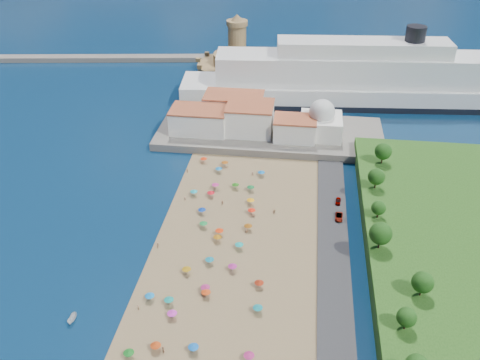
# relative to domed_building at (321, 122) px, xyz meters

# --- Properties ---
(ground) EXTENTS (700.00, 700.00, 0.00)m
(ground) POSITION_rel_domed_building_xyz_m (-30.00, -71.00, -8.97)
(ground) COLOR #071938
(ground) RESTS_ON ground
(terrace) EXTENTS (90.00, 36.00, 3.00)m
(terrace) POSITION_rel_domed_building_xyz_m (-20.00, 2.00, -7.47)
(terrace) COLOR #59544C
(terrace) RESTS_ON ground
(jetty) EXTENTS (18.00, 70.00, 2.40)m
(jetty) POSITION_rel_domed_building_xyz_m (-42.00, 37.00, -7.77)
(jetty) COLOR #59544C
(jetty) RESTS_ON ground
(breakwater) EXTENTS (199.03, 34.77, 2.60)m
(breakwater) POSITION_rel_domed_building_xyz_m (-140.00, 82.00, -7.67)
(breakwater) COLOR #59544C
(breakwater) RESTS_ON ground
(waterfront_buildings) EXTENTS (57.00, 29.00, 11.00)m
(waterfront_buildings) POSITION_rel_domed_building_xyz_m (-33.05, 2.64, -1.10)
(waterfront_buildings) COLOR silver
(waterfront_buildings) RESTS_ON terrace
(domed_building) EXTENTS (16.00, 16.00, 15.00)m
(domed_building) POSITION_rel_domed_building_xyz_m (0.00, 0.00, 0.00)
(domed_building) COLOR silver
(domed_building) RESTS_ON terrace
(fortress) EXTENTS (40.00, 40.00, 32.40)m
(fortress) POSITION_rel_domed_building_xyz_m (-42.00, 67.00, -2.29)
(fortress) COLOR #A58852
(fortress) RESTS_ON ground
(cruise_ship) EXTENTS (163.74, 37.75, 35.48)m
(cruise_ship) POSITION_rel_domed_building_xyz_m (17.29, 42.61, 1.54)
(cruise_ship) COLOR black
(cruise_ship) RESTS_ON ground
(beach_parasols) EXTENTS (31.81, 113.42, 2.20)m
(beach_parasols) POSITION_rel_domed_building_xyz_m (-30.37, -80.87, -6.83)
(beach_parasols) COLOR gray
(beach_parasols) RESTS_ON beach
(beachgoers) EXTENTS (35.09, 94.10, 1.85)m
(beachgoers) POSITION_rel_domed_building_xyz_m (-33.07, -72.05, -7.85)
(beachgoers) COLOR tan
(beachgoers) RESTS_ON beach
(parked_cars) EXTENTS (2.53, 75.42, 1.44)m
(parked_cars) POSITION_rel_domed_building_xyz_m (6.00, -70.03, -7.58)
(parked_cars) COLOR gray
(parked_cars) RESTS_ON promenade
(hillside_trees) EXTENTS (15.46, 112.77, 7.90)m
(hillside_trees) POSITION_rel_domed_building_xyz_m (18.21, -76.20, 1.23)
(hillside_trees) COLOR #382314
(hillside_trees) RESTS_ON hillside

